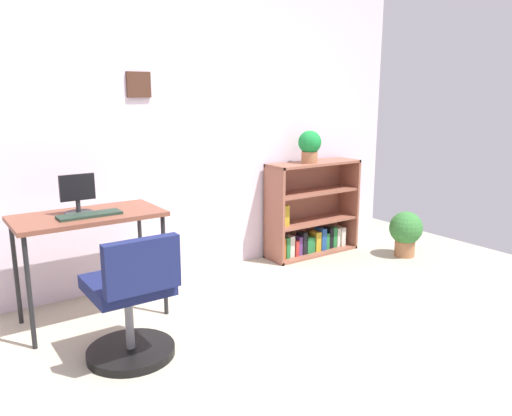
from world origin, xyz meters
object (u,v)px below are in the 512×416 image
Objects in this scene: potted_plant_on_shelf at (310,145)px; potted_plant_floor at (406,231)px; keyboard at (90,215)px; desk at (88,224)px; office_chair at (132,306)px; monitor at (78,195)px; bookshelf_low at (309,214)px.

potted_plant_on_shelf reaches higher than potted_plant_floor.
keyboard is 2.20m from potted_plant_on_shelf.
potted_plant_on_shelf is at bearing 6.56° from desk.
office_chair is (0.02, -0.69, -0.34)m from desk.
desk is at bearing -173.44° from potted_plant_on_shelf.
monitor is at bearing 108.85° from keyboard.
potted_plant_on_shelf is at bearing -137.06° from bookshelf_low.
monitor is 0.61× the size of potted_plant_floor.
keyboard is at bearing -96.47° from desk.
bookshelf_low is at bearing 9.67° from keyboard.
office_chair reaches higher than keyboard.
monitor reaches higher than desk.
desk is 2.95m from potted_plant_floor.
office_chair is at bearing -172.51° from potted_plant_floor.
monitor is at bearing 143.72° from desk.
monitor is at bearing -174.45° from potted_plant_on_shelf.
office_chair is (0.06, -0.73, -0.54)m from monitor.
monitor is at bearing 173.28° from potted_plant_floor.
monitor is (-0.05, 0.03, 0.20)m from desk.
bookshelf_low is 3.20× the size of potted_plant_on_shelf.
desk is 2.24m from bookshelf_low.
bookshelf_low is (2.20, 0.30, -0.29)m from desk.
office_chair reaches higher than potted_plant_floor.
keyboard is (0.04, -0.11, -0.12)m from monitor.
office_chair is 2.91m from potted_plant_floor.
desk is 0.77m from office_chair.
office_chair is 2.44m from potted_plant_on_shelf.
monitor is 3.03m from potted_plant_floor.
keyboard is 0.75m from office_chair.
keyboard reaches higher than desk.
desk is at bearing -36.28° from monitor.
keyboard is at bearing 175.33° from potted_plant_floor.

